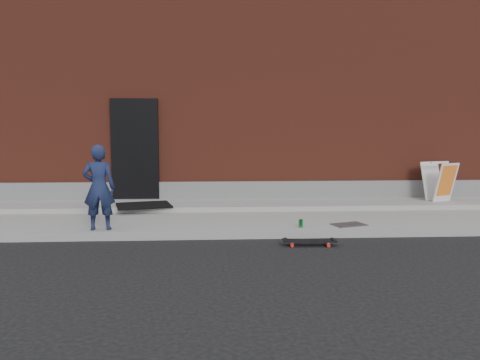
{
  "coord_description": "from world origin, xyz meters",
  "views": [
    {
      "loc": [
        -0.83,
        -7.68,
        1.83
      ],
      "look_at": [
        -0.36,
        0.8,
        0.92
      ],
      "focal_mm": 35.0,
      "sensor_mm": 36.0,
      "label": 1
    }
  ],
  "objects": [
    {
      "name": "ground",
      "position": [
        0.0,
        0.0,
        0.0
      ],
      "size": [
        80.0,
        80.0,
        0.0
      ],
      "primitive_type": "plane",
      "color": "black",
      "rests_on": "ground"
    },
    {
      "name": "sidewalk",
      "position": [
        0.0,
        1.5,
        0.07
      ],
      "size": [
        20.0,
        3.0,
        0.15
      ],
      "primitive_type": "cube",
      "color": "gray",
      "rests_on": "ground"
    },
    {
      "name": "utility_plate",
      "position": [
        1.55,
        0.34,
        0.16
      ],
      "size": [
        0.66,
        0.53,
        0.02
      ],
      "primitive_type": "cube",
      "rotation": [
        0.0,
        0.0,
        0.33
      ],
      "color": "#525156",
      "rests_on": "sidewalk"
    },
    {
      "name": "pizza_sign",
      "position": [
        4.19,
        2.41,
        0.69
      ],
      "size": [
        0.73,
        0.78,
        0.88
      ],
      "color": "silver",
      "rests_on": "apron"
    },
    {
      "name": "soda_can",
      "position": [
        0.66,
        0.2,
        0.22
      ],
      "size": [
        0.09,
        0.09,
        0.14
      ],
      "primitive_type": "cylinder",
      "rotation": [
        0.0,
        0.0,
        0.22
      ],
      "color": "#197E38",
      "rests_on": "sidewalk"
    },
    {
      "name": "apron",
      "position": [
        0.0,
        2.4,
        0.2
      ],
      "size": [
        20.0,
        1.2,
        0.1
      ],
      "primitive_type": "cube",
      "color": "gray",
      "rests_on": "sidewalk"
    },
    {
      "name": "doormat",
      "position": [
        -2.3,
        2.05,
        0.27
      ],
      "size": [
        1.28,
        1.13,
        0.03
      ],
      "primitive_type": "cube",
      "rotation": [
        0.0,
        0.0,
        0.26
      ],
      "color": "black",
      "rests_on": "apron"
    },
    {
      "name": "child",
      "position": [
        -2.76,
        0.2,
        0.87
      ],
      "size": [
        0.55,
        0.38,
        1.44
      ],
      "primitive_type": "imported",
      "rotation": [
        0.0,
        0.0,
        3.22
      ],
      "color": "#182144",
      "rests_on": "sidewalk"
    },
    {
      "name": "building",
      "position": [
        -0.0,
        6.99,
        2.5
      ],
      "size": [
        20.0,
        8.1,
        5.0
      ],
      "color": "maroon",
      "rests_on": "ground"
    },
    {
      "name": "skateboard",
      "position": [
        0.67,
        -0.5,
        0.08
      ],
      "size": [
        0.83,
        0.25,
        0.09
      ],
      "color": "red",
      "rests_on": "ground"
    }
  ]
}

